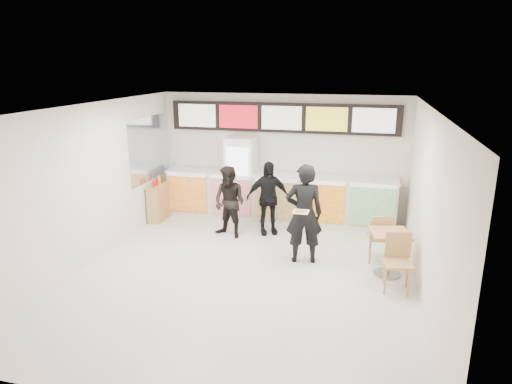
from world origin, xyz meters
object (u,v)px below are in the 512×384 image
(service_counter, at_px, (278,197))
(customer_main, at_px, (304,214))
(drinks_fridge, at_px, (241,177))
(condiment_ledge, at_px, (159,202))
(customer_left, at_px, (230,202))
(customer_mid, at_px, (268,198))
(cafe_table, at_px, (389,245))

(service_counter, relative_size, customer_main, 2.88)
(drinks_fridge, distance_m, condiment_ledge, 2.09)
(customer_main, bearing_deg, service_counter, -80.36)
(customer_left, xyz_separation_m, customer_mid, (0.76, 0.40, 0.03))
(customer_main, bearing_deg, drinks_fridge, -63.48)
(condiment_ledge, bearing_deg, service_counter, 13.91)
(customer_left, relative_size, customer_mid, 0.96)
(drinks_fridge, relative_size, customer_main, 1.04)
(cafe_table, height_order, condiment_ledge, condiment_ledge)
(customer_left, xyz_separation_m, condiment_ledge, (-2.01, 0.67, -0.34))
(service_counter, height_order, customer_left, customer_left)
(customer_left, bearing_deg, drinks_fridge, 114.25)
(service_counter, height_order, drinks_fridge, drinks_fridge)
(drinks_fridge, bearing_deg, customer_main, -50.83)
(customer_main, distance_m, condiment_ledge, 4.10)
(condiment_ledge, bearing_deg, cafe_table, -18.73)
(service_counter, relative_size, customer_left, 3.52)
(cafe_table, distance_m, condiment_ledge, 5.62)
(service_counter, height_order, condiment_ledge, service_counter)
(drinks_fridge, distance_m, cafe_table, 4.28)
(drinks_fridge, xyz_separation_m, customer_main, (1.87, -2.29, -0.04))
(service_counter, relative_size, customer_mid, 3.37)
(customer_mid, bearing_deg, cafe_table, -56.13)
(customer_main, relative_size, customer_left, 1.22)
(cafe_table, bearing_deg, service_counter, 123.16)
(drinks_fridge, xyz_separation_m, customer_mid, (0.88, -0.98, -0.18))
(service_counter, bearing_deg, condiment_ledge, -166.09)
(customer_left, bearing_deg, condiment_ledge, -179.12)
(drinks_fridge, bearing_deg, customer_mid, -48.03)
(drinks_fridge, relative_size, customer_mid, 1.21)
(service_counter, bearing_deg, customer_left, -120.83)
(service_counter, bearing_deg, customer_mid, -93.26)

